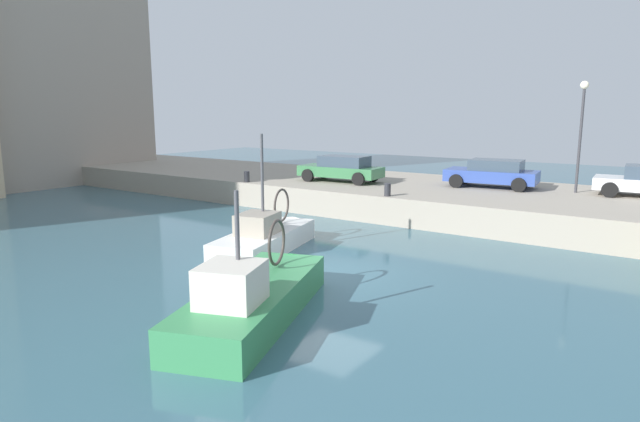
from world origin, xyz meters
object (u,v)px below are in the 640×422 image
(parked_car_blue, at_px, (493,173))
(quay_streetlamp, at_px, (582,118))
(fishing_boat_green, at_px, (259,309))
(fishing_boat_white, at_px, (269,246))
(parked_car_green, at_px, (342,168))
(mooring_bollard_south, at_px, (387,190))
(mooring_bollard_mid, at_px, (247,177))

(parked_car_blue, bearing_deg, quay_streetlamp, -82.10)
(fishing_boat_green, height_order, parked_car_blue, fishing_boat_green)
(fishing_boat_green, distance_m, quay_streetlamp, 17.76)
(fishing_boat_white, bearing_deg, quay_streetlamp, -33.17)
(fishing_boat_white, distance_m, parked_car_blue, 12.22)
(parked_car_blue, bearing_deg, fishing_boat_white, 159.78)
(parked_car_green, height_order, mooring_bollard_south, parked_car_green)
(fishing_boat_green, distance_m, mooring_bollard_south, 11.47)
(parked_car_blue, bearing_deg, mooring_bollard_mid, 115.48)
(fishing_boat_white, height_order, parked_car_green, fishing_boat_white)
(fishing_boat_white, distance_m, parked_car_green, 9.63)
(parked_car_blue, distance_m, mooring_bollard_south, 5.89)
(fishing_boat_white, relative_size, quay_streetlamp, 1.25)
(quay_streetlamp, bearing_deg, parked_car_green, 104.83)
(mooring_bollard_south, bearing_deg, parked_car_green, 55.35)
(fishing_boat_green, distance_m, mooring_bollard_mid, 15.32)
(fishing_boat_green, relative_size, parked_car_blue, 1.60)
(fishing_boat_white, xyz_separation_m, fishing_boat_green, (-4.93, -3.81, -0.00))
(mooring_bollard_south, relative_size, mooring_bollard_mid, 1.00)
(fishing_boat_green, relative_size, mooring_bollard_south, 12.52)
(fishing_boat_white, xyz_separation_m, parked_car_blue, (11.34, -4.18, 1.77))
(fishing_boat_white, bearing_deg, parked_car_blue, -20.22)
(fishing_boat_green, relative_size, mooring_bollard_mid, 12.52)
(mooring_bollard_south, xyz_separation_m, quay_streetlamp, (5.65, -6.38, 2.98))
(parked_car_green, relative_size, quay_streetlamp, 0.90)
(fishing_boat_green, bearing_deg, mooring_bollard_mid, 43.22)
(parked_car_blue, relative_size, mooring_bollard_mid, 7.81)
(fishing_boat_white, xyz_separation_m, mooring_bollard_south, (6.19, -1.36, 1.36))
(parked_car_green, height_order, parked_car_blue, parked_car_green)
(mooring_bollard_south, relative_size, quay_streetlamp, 0.11)
(parked_car_green, bearing_deg, fishing_boat_white, -162.91)
(parked_car_blue, height_order, mooring_bollard_mid, parked_car_blue)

